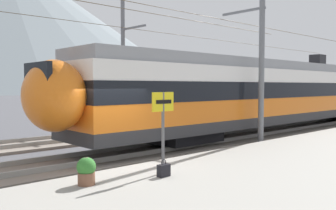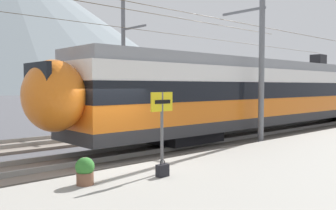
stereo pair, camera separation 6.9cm
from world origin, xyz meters
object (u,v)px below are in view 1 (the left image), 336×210
Objects in this scene: catenary_mast_mid at (259,45)px; catenary_mast_far_side at (124,55)px; train_far_track at (330,89)px; potted_plant_platform_edge at (86,170)px; handbag_near_sign at (164,170)px; train_near_platform at (279,92)px; platform_sign at (163,114)px.

catenary_mast_far_side reaches higher than catenary_mast_mid.
train_far_track is 0.73× the size of catenary_mast_mid.
catenary_mast_mid is (-21.96, -6.50, 2.12)m from train_far_track.
catenary_mast_mid is 63.78× the size of potted_plant_platform_edge.
train_near_platform is at bearing 18.09° from handbag_near_sign.
train_far_track is 14.09× the size of platform_sign.
handbag_near_sign is at bearing -128.78° from platform_sign.
handbag_near_sign is at bearing -161.91° from train_near_platform.
catenary_mast_far_side reaches higher than potted_plant_platform_edge.
catenary_mast_far_side reaches higher than handbag_near_sign.
potted_plant_platform_edge is at bearing 170.07° from platform_sign.
catenary_mast_far_side is (-5.83, 6.46, 2.13)m from train_near_platform.
train_far_track is 32.20m from potted_plant_platform_edge.
catenary_mast_mid is at bearing -163.52° from train_far_track.
handbag_near_sign is at bearing -163.62° from train_far_track.
catenary_mast_mid is at bearing 16.09° from handbag_near_sign.
train_far_track reaches higher than handbag_near_sign.
catenary_mast_mid is 8.58m from handbag_near_sign.
catenary_mast_far_side is at bearing 175.57° from train_far_track.
train_near_platform is at bearing -164.84° from train_far_track.
potted_plant_platform_edge is (-1.84, 0.63, 0.19)m from handbag_near_sign.
catenary_mast_mid is 8.36m from catenary_mast_far_side.
train_near_platform is at bearing -47.94° from catenary_mast_far_side.
catenary_mast_far_side reaches higher than train_far_track.
catenary_mast_far_side is (-23.07, 1.79, 2.13)m from train_far_track.
platform_sign is at bearing -9.93° from potted_plant_platform_edge.
handbag_near_sign is (-7.35, -2.12, -3.89)m from catenary_mast_mid.
handbag_near_sign is (-29.31, -8.62, -1.77)m from train_far_track.
train_near_platform is 5.49m from catenary_mast_mid.
train_near_platform reaches higher than platform_sign.
train_far_track reaches higher than potted_plant_platform_edge.
platform_sign is 2.41m from potted_plant_platform_edge.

